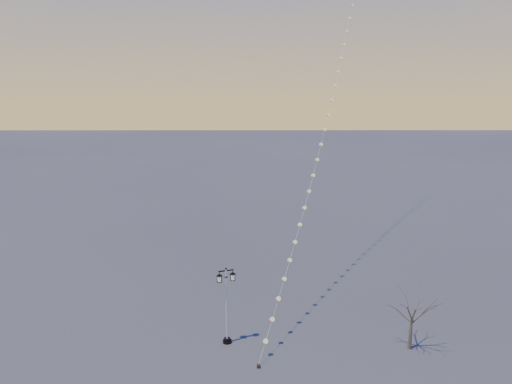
{
  "coord_description": "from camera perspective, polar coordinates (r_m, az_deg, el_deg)",
  "views": [
    {
      "loc": [
        -0.96,
        -25.23,
        16.22
      ],
      "look_at": [
        -0.84,
        4.65,
        9.31
      ],
      "focal_mm": 32.06,
      "sensor_mm": 36.0,
      "label": 1
    }
  ],
  "objects": [
    {
      "name": "ground",
      "position": [
        30.01,
        1.74,
        -19.71
      ],
      "size": [
        300.0,
        300.0,
        0.0
      ],
      "primitive_type": "plane",
      "color": "#474747",
      "rests_on": "ground"
    },
    {
      "name": "kite_train",
      "position": [
        43.5,
        9.99,
        17.24
      ],
      "size": [
        14.87,
        38.11,
        39.31
      ],
      "rotation": [
        0.0,
        0.0,
        0.34
      ],
      "color": "black",
      "rests_on": "ground"
    },
    {
      "name": "bare_tree",
      "position": [
        30.89,
        18.95,
        -13.6
      ],
      "size": [
        2.38,
        2.38,
        3.96
      ],
      "rotation": [
        0.0,
        0.0,
        0.08
      ],
      "color": "brown",
      "rests_on": "ground"
    },
    {
      "name": "street_lamp",
      "position": [
        29.92,
        -3.7,
        -13.51
      ],
      "size": [
        1.27,
        0.73,
        5.19
      ],
      "rotation": [
        0.0,
        0.0,
        0.33
      ],
      "color": "black",
      "rests_on": "ground"
    }
  ]
}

